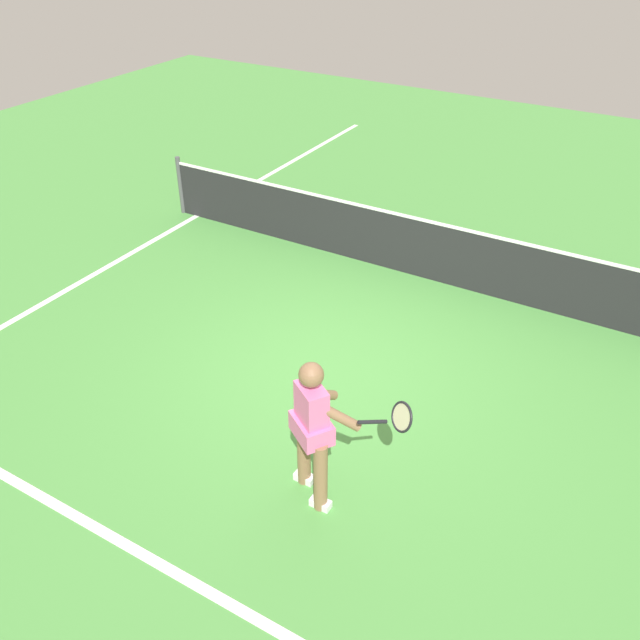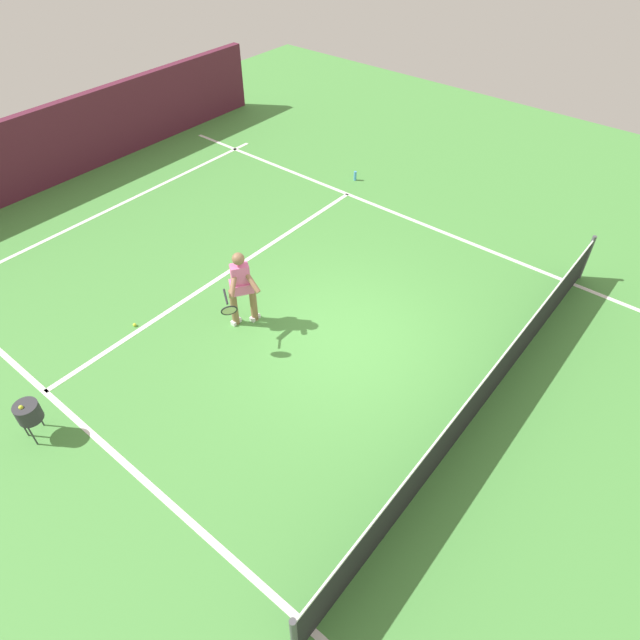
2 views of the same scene
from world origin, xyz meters
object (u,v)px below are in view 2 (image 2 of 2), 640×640
Objects in this scene: ball_hopper at (28,412)px; water_bottle at (355,176)px; tennis_player at (241,287)px; tennis_ball_near at (135,325)px.

ball_hopper is 9.58m from water_bottle.
tennis_player reaches higher than tennis_ball_near.
ball_hopper is 3.10× the size of water_bottle.
tennis_player is 5.99m from water_bottle.
tennis_ball_near is (1.38, -1.52, -0.81)m from tennis_player.
tennis_player reaches higher than water_bottle.
tennis_player is at bearing 132.20° from tennis_ball_near.
water_bottle is (-9.52, -1.02, -0.43)m from ball_hopper.
tennis_ball_near is 0.09× the size of ball_hopper.
ball_hopper is at bearing -9.56° from tennis_player.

